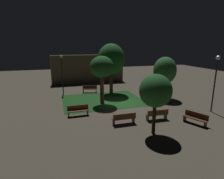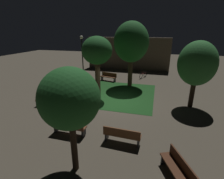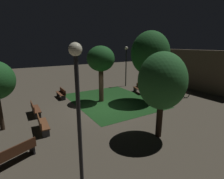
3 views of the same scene
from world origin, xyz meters
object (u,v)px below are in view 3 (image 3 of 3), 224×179
(tree_right_canopy, at_px, (162,81))
(lamp_post_plaza_west, at_px, (126,60))
(bench_path_side, at_px, (42,124))
(tree_back_right, at_px, (150,54))
(bench_lawn_edge, at_px, (61,93))
(bench_by_lamp, at_px, (15,153))
(lamp_post_path_center, at_px, (78,103))
(bench_corner, at_px, (139,88))
(bench_front_right, at_px, (35,109))
(tree_back_left, at_px, (101,60))
(bicycle, at_px, (181,95))

(tree_right_canopy, xyz_separation_m, lamp_post_plaza_west, (-10.78, 5.41, 0.07))
(bench_path_side, bearing_deg, tree_back_right, 97.08)
(bench_path_side, relative_size, bench_lawn_edge, 1.01)
(bench_by_lamp, height_order, lamp_post_path_center, lamp_post_path_center)
(bench_by_lamp, bearing_deg, lamp_post_path_center, 28.53)
(bench_corner, relative_size, bench_by_lamp, 1.01)
(bench_by_lamp, height_order, tree_right_canopy, tree_right_canopy)
(bench_corner, xyz_separation_m, tree_right_canopy, (7.55, -4.84, 2.62))
(bench_by_lamp, bearing_deg, bench_front_right, 163.90)
(bench_by_lamp, xyz_separation_m, tree_back_right, (-3.55, 10.69, 3.67))
(bench_path_side, xyz_separation_m, bench_lawn_edge, (-5.98, 2.77, 0.00))
(bench_by_lamp, xyz_separation_m, lamp_post_path_center, (3.24, 1.76, 2.88))
(tree_right_canopy, distance_m, lamp_post_path_center, 5.45)
(bench_path_side, distance_m, lamp_post_path_center, 6.35)
(tree_back_left, bearing_deg, bench_front_right, -86.34)
(bench_path_side, relative_size, tree_right_canopy, 0.39)
(bench_path_side, bearing_deg, bicycle, 90.51)
(bench_lawn_edge, bearing_deg, bench_front_right, -41.36)
(lamp_post_plaza_west, relative_size, bicycle, 3.10)
(tree_back_left, relative_size, tree_right_canopy, 1.05)
(bench_path_side, bearing_deg, lamp_post_plaza_west, 122.49)
(tree_back_right, bearing_deg, lamp_post_path_center, -52.75)
(tree_right_canopy, bearing_deg, tree_back_left, 178.78)
(tree_right_canopy, xyz_separation_m, bicycle, (-4.01, 7.03, -2.76))
(bench_path_side, bearing_deg, tree_back_left, 119.89)
(tree_back_left, height_order, bicycle, tree_back_left)
(bench_path_side, bearing_deg, bench_corner, 109.62)
(bench_front_right, relative_size, bench_path_side, 0.99)
(bench_corner, height_order, lamp_post_path_center, lamp_post_path_center)
(tree_back_right, distance_m, bicycle, 5.12)
(bench_front_right, xyz_separation_m, tree_back_right, (1.70, 9.18, 3.67))
(bench_front_right, distance_m, bench_path_side, 2.83)
(bench_lawn_edge, height_order, lamp_post_path_center, lamp_post_path_center)
(bench_by_lamp, distance_m, tree_back_left, 9.56)
(bench_path_side, height_order, bench_corner, same)
(bench_corner, relative_size, lamp_post_plaza_west, 0.40)
(bench_front_right, relative_size, tree_back_right, 0.30)
(bench_front_right, xyz_separation_m, tree_back_left, (-0.36, 5.55, 3.19))
(tree_back_right, height_order, bicycle, tree_back_right)
(bench_front_right, relative_size, tree_right_canopy, 0.39)
(bench_corner, bearing_deg, lamp_post_path_center, -47.06)
(lamp_post_path_center, bearing_deg, tree_back_left, 149.04)
(lamp_post_path_center, bearing_deg, bench_front_right, -178.34)
(bench_path_side, xyz_separation_m, bench_by_lamp, (2.41, -1.51, 0.00))
(bench_corner, bearing_deg, bench_by_lamp, -62.72)
(bench_front_right, height_order, bench_lawn_edge, same)
(bicycle, bearing_deg, lamp_post_path_center, -64.69)
(bicycle, bearing_deg, tree_right_canopy, -60.32)
(bench_lawn_edge, xyz_separation_m, bicycle, (5.87, 9.66, -0.14))
(bench_by_lamp, xyz_separation_m, bicycle, (-2.52, 13.94, -0.14))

